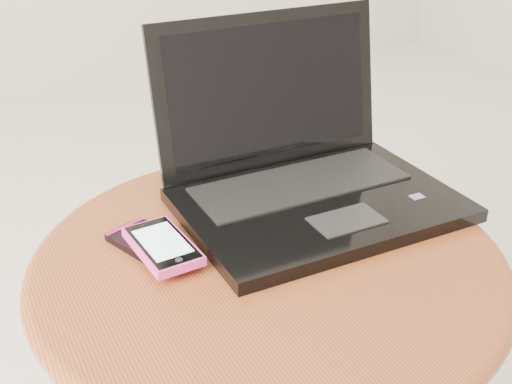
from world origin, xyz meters
TOP-DOWN VIEW (x-y plane):
  - table at (-0.01, -0.08)m, footprint 0.57×0.57m
  - laptop at (0.10, 0.02)m, footprint 0.36×0.29m
  - phone_black at (-0.13, -0.00)m, footprint 0.09×0.12m
  - phone_pink at (-0.13, -0.03)m, footprint 0.07×0.11m

SIDE VIEW (x-z plane):
  - table at x=-0.01m, z-range 0.13..0.59m
  - phone_black at x=-0.13m, z-range 0.45..0.47m
  - phone_pink at x=-0.13m, z-range 0.46..0.48m
  - laptop at x=0.10m, z-range 0.38..0.61m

